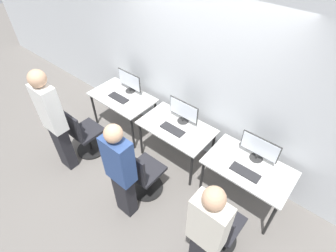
% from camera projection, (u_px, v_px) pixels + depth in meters
% --- Properties ---
extents(ground_plane, '(20.00, 20.00, 0.00)m').
position_uv_depth(ground_plane, '(163.00, 170.00, 4.18)').
color(ground_plane, slate).
extents(wall_back, '(12.00, 0.05, 2.80)m').
position_uv_depth(wall_back, '(198.00, 73.00, 3.68)').
color(wall_back, silver).
rests_on(wall_back, ground_plane).
extents(desk_left, '(1.10, 0.66, 0.70)m').
position_uv_depth(desk_left, '(123.00, 100.00, 4.51)').
color(desk_left, silver).
rests_on(desk_left, ground_plane).
extents(monitor_left, '(0.50, 0.17, 0.37)m').
position_uv_depth(monitor_left, '(129.00, 81.00, 4.43)').
color(monitor_left, '#2D2D2D').
rests_on(monitor_left, desk_left).
extents(keyboard_left, '(0.38, 0.14, 0.02)m').
position_uv_depth(keyboard_left, '(118.00, 98.00, 4.40)').
color(keyboard_left, '#262628').
rests_on(keyboard_left, desk_left).
extents(mouse_left, '(0.06, 0.09, 0.03)m').
position_uv_depth(mouse_left, '(130.00, 103.00, 4.28)').
color(mouse_left, silver).
rests_on(mouse_left, desk_left).
extents(office_chair_left, '(0.48, 0.48, 0.90)m').
position_uv_depth(office_chair_left, '(85.00, 136.00, 4.22)').
color(office_chair_left, black).
rests_on(office_chair_left, ground_plane).
extents(person_left, '(0.36, 0.23, 1.73)m').
position_uv_depth(person_left, '(53.00, 120.00, 3.63)').
color(person_left, '#232328').
rests_on(person_left, ground_plane).
extents(desk_center, '(1.10, 0.66, 0.70)m').
position_uv_depth(desk_center, '(176.00, 130.00, 3.95)').
color(desk_center, silver).
rests_on(desk_center, ground_plane).
extents(monitor_center, '(0.50, 0.17, 0.37)m').
position_uv_depth(monitor_center, '(183.00, 111.00, 3.85)').
color(monitor_center, '#2D2D2D').
rests_on(monitor_center, desk_center).
extents(keyboard_center, '(0.38, 0.14, 0.02)m').
position_uv_depth(keyboard_center, '(173.00, 129.00, 3.83)').
color(keyboard_center, '#262628').
rests_on(keyboard_center, desk_center).
extents(mouse_center, '(0.06, 0.09, 0.03)m').
position_uv_depth(mouse_center, '(188.00, 137.00, 3.71)').
color(mouse_center, silver).
rests_on(mouse_center, desk_center).
extents(office_chair_center, '(0.48, 0.48, 0.90)m').
position_uv_depth(office_chair_center, '(143.00, 175.00, 3.65)').
color(office_chair_center, black).
rests_on(office_chair_center, ground_plane).
extents(person_center, '(0.36, 0.21, 1.57)m').
position_uv_depth(person_center, '(121.00, 171.00, 3.10)').
color(person_center, '#232328').
rests_on(person_center, ground_plane).
extents(desk_right, '(1.10, 0.66, 0.70)m').
position_uv_depth(desk_right, '(248.00, 171.00, 3.39)').
color(desk_right, silver).
rests_on(desk_right, ground_plane).
extents(monitor_right, '(0.50, 0.17, 0.37)m').
position_uv_depth(monitor_right, '(259.00, 148.00, 3.31)').
color(monitor_right, '#2D2D2D').
rests_on(monitor_right, desk_right).
extents(keyboard_right, '(0.38, 0.14, 0.02)m').
position_uv_depth(keyboard_right, '(245.00, 172.00, 3.26)').
color(keyboard_right, '#262628').
rests_on(keyboard_right, desk_right).
extents(mouse_right, '(0.06, 0.09, 0.03)m').
position_uv_depth(mouse_right, '(265.00, 183.00, 3.13)').
color(mouse_right, silver).
rests_on(mouse_right, desk_right).
extents(office_chair_right, '(0.48, 0.48, 0.90)m').
position_uv_depth(office_chair_right, '(219.00, 228.00, 3.09)').
color(office_chair_right, black).
rests_on(office_chair_right, ground_plane).
extents(person_right, '(0.36, 0.21, 1.58)m').
position_uv_depth(person_right, '(207.00, 233.00, 2.55)').
color(person_right, '#232328').
rests_on(person_right, ground_plane).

